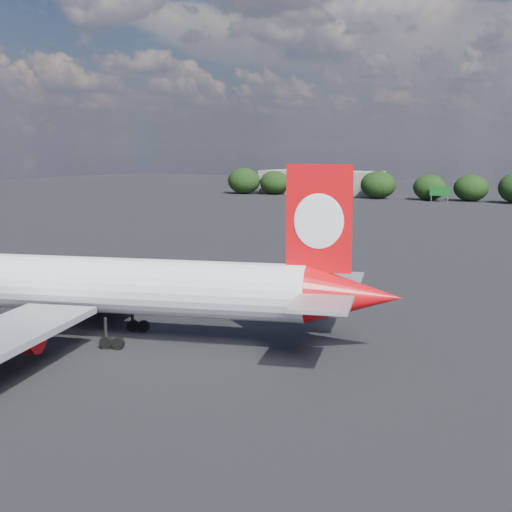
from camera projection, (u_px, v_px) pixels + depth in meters
The scene contains 4 objects.
ground at pixel (329, 259), 105.78m from camera, with size 500.00×500.00×0.00m, color black.
qantas_airliner at pixel (115, 287), 60.77m from camera, with size 45.27×43.46×15.12m.
terminal_building at pixel (321, 182), 250.11m from camera, with size 42.00×16.00×8.00m.
highway_sign at pixel (440, 192), 212.84m from camera, with size 6.00×0.30×4.50m.
Camera 1 is at (44.26, -35.28, 16.49)m, focal length 50.00 mm.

